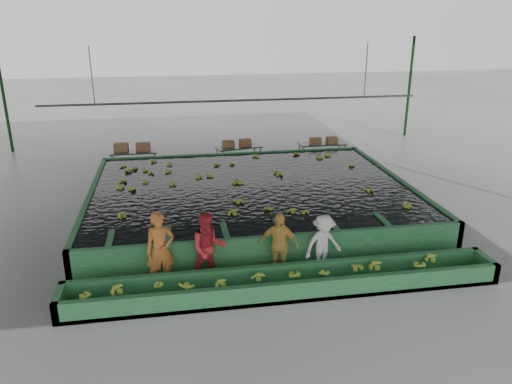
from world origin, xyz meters
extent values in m
plane|color=slate|center=(0.00, 0.00, 0.00)|extent=(80.00, 80.00, 0.00)
cube|color=gray|center=(0.00, 0.00, 5.00)|extent=(20.00, 22.00, 0.04)
cube|color=black|center=(0.00, 1.50, 0.85)|extent=(9.70, 7.70, 0.00)
cylinder|color=#59605B|center=(0.00, 5.00, 3.00)|extent=(0.08, 0.08, 14.00)
cylinder|color=#59605B|center=(-5.00, 5.00, 4.00)|extent=(0.04, 0.04, 2.00)
cylinder|color=#59605B|center=(5.00, 5.00, 4.00)|extent=(0.04, 0.04, 2.00)
imported|color=#BC682B|center=(-2.79, -2.80, 0.92)|extent=(0.74, 0.55, 1.83)
imported|color=red|center=(-1.69, -2.80, 0.87)|extent=(0.90, 0.73, 1.74)
imported|color=gold|center=(-0.02, -2.80, 0.82)|extent=(1.04, 0.75, 1.64)
imported|color=silver|center=(1.08, -2.80, 0.75)|extent=(1.08, 0.78, 1.50)
camera|label=1|loc=(-2.38, -13.31, 6.00)|focal=35.00mm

